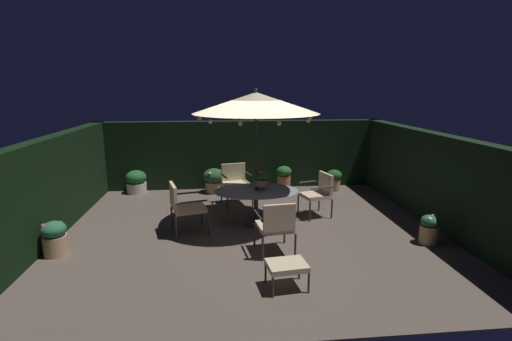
{
  "coord_description": "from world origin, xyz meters",
  "views": [
    {
      "loc": [
        -0.61,
        -6.9,
        2.76
      ],
      "look_at": [
        0.12,
        0.3,
        1.12
      ],
      "focal_mm": 26.15,
      "sensor_mm": 36.0,
      "label": 1
    }
  ],
  "objects_px": {
    "centerpiece_planter": "(261,179)",
    "potted_plant_front_corner": "(136,181)",
    "potted_plant_left_near": "(334,179)",
    "potted_plant_back_center": "(429,229)",
    "potted_plant_back_right": "(54,238)",
    "patio_chair_east": "(276,224)",
    "patio_dining_table": "(256,196)",
    "ottoman_footrest": "(287,266)",
    "potted_plant_back_left": "(214,179)",
    "potted_plant_left_far": "(284,177)",
    "patio_chair_north": "(235,180)",
    "patio_chair_southeast": "(319,191)",
    "patio_umbrella": "(256,103)",
    "patio_chair_northeast": "(184,204)"
  },
  "relations": [
    {
      "from": "centerpiece_planter",
      "to": "potted_plant_front_corner",
      "type": "relative_size",
      "value": 0.65
    },
    {
      "from": "centerpiece_planter",
      "to": "potted_plant_left_near",
      "type": "distance_m",
      "value": 3.25
    },
    {
      "from": "potted_plant_back_center",
      "to": "potted_plant_back_right",
      "type": "relative_size",
      "value": 0.93
    },
    {
      "from": "potted_plant_front_corner",
      "to": "potted_plant_back_right",
      "type": "xyz_separation_m",
      "value": [
        -0.56,
        -3.72,
        0.0
      ]
    },
    {
      "from": "patio_chair_east",
      "to": "potted_plant_back_center",
      "type": "height_order",
      "value": "patio_chair_east"
    },
    {
      "from": "patio_dining_table",
      "to": "ottoman_footrest",
      "type": "relative_size",
      "value": 2.94
    },
    {
      "from": "ottoman_footrest",
      "to": "potted_plant_left_near",
      "type": "height_order",
      "value": "potted_plant_left_near"
    },
    {
      "from": "potted_plant_back_left",
      "to": "potted_plant_back_center",
      "type": "distance_m",
      "value": 5.36
    },
    {
      "from": "potted_plant_back_left",
      "to": "potted_plant_back_right",
      "type": "xyz_separation_m",
      "value": [
        -2.6,
        -3.54,
        -0.04
      ]
    },
    {
      "from": "centerpiece_planter",
      "to": "potted_plant_back_center",
      "type": "xyz_separation_m",
      "value": [
        2.87,
        -1.32,
        -0.65
      ]
    },
    {
      "from": "potted_plant_left_far",
      "to": "potted_plant_back_center",
      "type": "relative_size",
      "value": 1.22
    },
    {
      "from": "patio_dining_table",
      "to": "potted_plant_left_near",
      "type": "relative_size",
      "value": 3.04
    },
    {
      "from": "patio_dining_table",
      "to": "patio_chair_north",
      "type": "relative_size",
      "value": 1.82
    },
    {
      "from": "patio_chair_southeast",
      "to": "potted_plant_back_left",
      "type": "xyz_separation_m",
      "value": [
        -2.28,
        2.06,
        -0.2
      ]
    },
    {
      "from": "patio_chair_north",
      "to": "potted_plant_back_left",
      "type": "relative_size",
      "value": 1.47
    },
    {
      "from": "patio_umbrella",
      "to": "potted_plant_left_near",
      "type": "bearing_deg",
      "value": 44.34
    },
    {
      "from": "centerpiece_planter",
      "to": "potted_plant_left_far",
      "type": "distance_m",
      "value": 2.61
    },
    {
      "from": "patio_dining_table",
      "to": "ottoman_footrest",
      "type": "distance_m",
      "value": 2.55
    },
    {
      "from": "ottoman_footrest",
      "to": "potted_plant_front_corner",
      "type": "bearing_deg",
      "value": 121.04
    },
    {
      "from": "patio_umbrella",
      "to": "potted_plant_left_far",
      "type": "xyz_separation_m",
      "value": [
        1.0,
        2.42,
        -2.08
      ]
    },
    {
      "from": "potted_plant_front_corner",
      "to": "potted_plant_left_near",
      "type": "xyz_separation_m",
      "value": [
        5.27,
        -0.31,
        0.01
      ]
    },
    {
      "from": "ottoman_footrest",
      "to": "potted_plant_back_right",
      "type": "bearing_deg",
      "value": 158.73
    },
    {
      "from": "patio_chair_northeast",
      "to": "patio_chair_east",
      "type": "xyz_separation_m",
      "value": [
        1.6,
        -1.08,
        -0.04
      ]
    },
    {
      "from": "centerpiece_planter",
      "to": "patio_chair_east",
      "type": "height_order",
      "value": "centerpiece_planter"
    },
    {
      "from": "patio_chair_north",
      "to": "potted_plant_back_center",
      "type": "relative_size",
      "value": 1.73
    },
    {
      "from": "patio_chair_north",
      "to": "patio_chair_east",
      "type": "distance_m",
      "value": 2.91
    },
    {
      "from": "potted_plant_front_corner",
      "to": "ottoman_footrest",
      "type": "bearing_deg",
      "value": -58.96
    },
    {
      "from": "patio_chair_north",
      "to": "potted_plant_front_corner",
      "type": "xyz_separation_m",
      "value": [
        -2.57,
        1.19,
        -0.27
      ]
    },
    {
      "from": "centerpiece_planter",
      "to": "patio_umbrella",
      "type": "bearing_deg",
      "value": -164.73
    },
    {
      "from": "potted_plant_back_left",
      "to": "potted_plant_front_corner",
      "type": "relative_size",
      "value": 1.07
    },
    {
      "from": "patio_dining_table",
      "to": "patio_chair_east",
      "type": "height_order",
      "value": "patio_chair_east"
    },
    {
      "from": "potted_plant_front_corner",
      "to": "patio_chair_east",
      "type": "bearing_deg",
      "value": -52.53
    },
    {
      "from": "patio_chair_northeast",
      "to": "potted_plant_left_far",
      "type": "height_order",
      "value": "patio_chair_northeast"
    },
    {
      "from": "centerpiece_planter",
      "to": "patio_chair_northeast",
      "type": "height_order",
      "value": "centerpiece_planter"
    },
    {
      "from": "patio_chair_north",
      "to": "potted_plant_left_near",
      "type": "height_order",
      "value": "patio_chair_north"
    },
    {
      "from": "patio_chair_southeast",
      "to": "ottoman_footrest",
      "type": "xyz_separation_m",
      "value": [
        -1.23,
        -2.9,
        -0.22
      ]
    },
    {
      "from": "patio_dining_table",
      "to": "centerpiece_planter",
      "type": "xyz_separation_m",
      "value": [
        0.11,
        0.03,
        0.33
      ]
    },
    {
      "from": "ottoman_footrest",
      "to": "potted_plant_back_center",
      "type": "bearing_deg",
      "value": 23.84
    },
    {
      "from": "patio_chair_east",
      "to": "potted_plant_back_left",
      "type": "height_order",
      "value": "patio_chair_east"
    },
    {
      "from": "patio_dining_table",
      "to": "potted_plant_back_center",
      "type": "height_order",
      "value": "patio_dining_table"
    },
    {
      "from": "centerpiece_planter",
      "to": "potted_plant_back_right",
      "type": "relative_size",
      "value": 0.66
    },
    {
      "from": "potted_plant_back_center",
      "to": "potted_plant_left_near",
      "type": "relative_size",
      "value": 0.97
    },
    {
      "from": "patio_chair_east",
      "to": "potted_plant_back_left",
      "type": "distance_m",
      "value": 4.03
    },
    {
      "from": "potted_plant_left_far",
      "to": "potted_plant_back_center",
      "type": "height_order",
      "value": "potted_plant_left_far"
    },
    {
      "from": "patio_umbrella",
      "to": "potted_plant_back_center",
      "type": "relative_size",
      "value": 4.98
    },
    {
      "from": "potted_plant_back_center",
      "to": "potted_plant_back_right",
      "type": "xyz_separation_m",
      "value": [
        -6.45,
        0.18,
        0.03
      ]
    },
    {
      "from": "patio_chair_northeast",
      "to": "potted_plant_back_center",
      "type": "distance_m",
      "value": 4.5
    },
    {
      "from": "patio_dining_table",
      "to": "potted_plant_back_left",
      "type": "bearing_deg",
      "value": 109.77
    },
    {
      "from": "ottoman_footrest",
      "to": "potted_plant_left_near",
      "type": "relative_size",
      "value": 1.04
    },
    {
      "from": "potted_plant_front_corner",
      "to": "potted_plant_back_left",
      "type": "bearing_deg",
      "value": -4.86
    }
  ]
}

